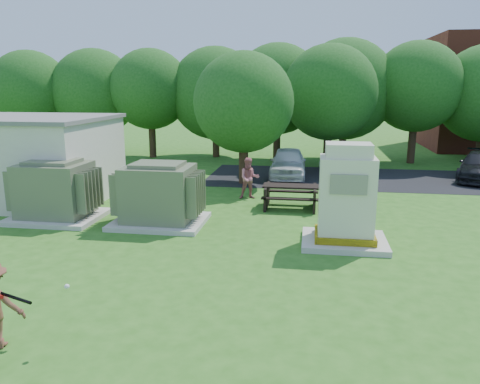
% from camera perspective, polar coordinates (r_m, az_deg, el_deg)
% --- Properties ---
extents(ground, '(120.00, 120.00, 0.00)m').
position_cam_1_polar(ground, '(11.17, -3.22, -11.08)').
color(ground, '#2D6619').
rests_on(ground, ground).
extents(parking_strip, '(20.00, 6.00, 0.01)m').
position_cam_1_polar(parking_strip, '(24.39, 20.09, 1.39)').
color(parking_strip, '#232326').
rests_on(parking_strip, ground).
extents(transformer_left, '(3.00, 2.40, 2.07)m').
position_cam_1_polar(transformer_left, '(17.25, -21.58, 0.04)').
color(transformer_left, beige).
rests_on(transformer_left, ground).
extents(transformer_right, '(3.00, 2.40, 2.07)m').
position_cam_1_polar(transformer_right, '(15.72, -9.85, -0.42)').
color(transformer_right, beige).
rests_on(transformer_right, ground).
extents(generator_cabinet, '(2.43, 1.99, 2.96)m').
position_cam_1_polar(generator_cabinet, '(13.74, 12.81, -1.09)').
color(generator_cabinet, beige).
rests_on(generator_cabinet, ground).
extents(picnic_table, '(2.07, 1.55, 0.88)m').
position_cam_1_polar(picnic_table, '(17.67, 6.17, -0.22)').
color(picnic_table, black).
rests_on(picnic_table, ground).
extents(person_at_picnic, '(0.95, 0.82, 1.69)m').
position_cam_1_polar(person_at_picnic, '(19.01, 1.14, 1.68)').
color(person_at_picnic, '#C5686D').
rests_on(person_at_picnic, ground).
extents(car_white, '(1.83, 4.37, 1.48)m').
position_cam_1_polar(car_white, '(23.71, 5.87, 3.60)').
color(car_white, white).
rests_on(car_white, ground).
extents(car_silver_a, '(2.23, 4.07, 1.27)m').
position_cam_1_polar(car_silver_a, '(24.22, 12.26, 3.32)').
color(car_silver_a, silver).
rests_on(car_silver_a, ground).
extents(batting_equipment, '(1.22, 0.60, 0.16)m').
position_cam_1_polar(batting_equipment, '(8.94, -25.27, -11.31)').
color(batting_equipment, black).
rests_on(batting_equipment, ground).
extents(tree_row, '(41.30, 13.30, 7.30)m').
position_cam_1_polar(tree_row, '(28.49, 8.17, 11.99)').
color(tree_row, '#47301E').
rests_on(tree_row, ground).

